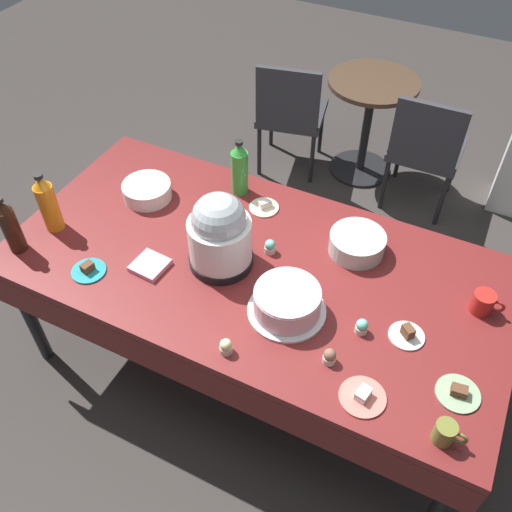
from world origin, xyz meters
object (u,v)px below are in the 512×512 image
object	(u,v)px
slow_cooker	(220,234)
coffee_mug_olive	(445,433)
glass_salad_bowl	(357,243)
dessert_plate_teal	(88,270)
frosted_layer_cake	(287,302)
maroon_chair_right	(427,146)
dessert_plate_white	(407,334)
cupcake_lemon	(330,356)
cupcake_cocoa	(270,247)
dessert_plate_cream	(264,207)
dessert_plate_sage	(458,393)
maroon_chair_left	(291,110)
ceramic_snack_bowl	(147,191)
soda_bottle_orange_juice	(48,204)
potluck_table	(256,273)
round_cafe_table	(369,110)
soda_bottle_lime_soda	(240,169)
dessert_plate_coral	(363,396)
coffee_mug_red	(483,303)
cupcake_vanilla	(362,327)
cupcake_rose	(226,347)
soda_bottle_cola	(10,226)

from	to	relation	value
slow_cooker	coffee_mug_olive	bearing A→B (deg)	-20.07
glass_salad_bowl	dessert_plate_teal	distance (m)	1.18
frosted_layer_cake	maroon_chair_right	world-z (taller)	frosted_layer_cake
dessert_plate_white	cupcake_lemon	distance (m)	0.33
dessert_plate_white	cupcake_cocoa	bearing A→B (deg)	164.99
dessert_plate_cream	maroon_chair_right	size ratio (longest dim) A/B	0.17
coffee_mug_olive	maroon_chair_right	xyz separation A→B (m)	(-0.52, 2.05, -0.30)
dessert_plate_sage	maroon_chair_left	distance (m)	2.38
glass_salad_bowl	maroon_chair_right	xyz separation A→B (m)	(0.04, 1.33, -0.30)
dessert_plate_sage	dessert_plate_cream	distance (m)	1.22
dessert_plate_sage	cupcake_lemon	bearing A→B (deg)	-170.73
maroon_chair_right	glass_salad_bowl	bearing A→B (deg)	-91.62
ceramic_snack_bowl	dessert_plate_teal	xyz separation A→B (m)	(0.05, -0.53, -0.03)
soda_bottle_orange_juice	coffee_mug_olive	xyz separation A→B (m)	(1.86, -0.24, -0.10)
dessert_plate_white	dessert_plate_sage	bearing A→B (deg)	-35.19
potluck_table	ceramic_snack_bowl	distance (m)	0.71
dessert_plate_sage	soda_bottle_orange_juice	world-z (taller)	soda_bottle_orange_juice
round_cafe_table	ceramic_snack_bowl	bearing A→B (deg)	-110.78
soda_bottle_lime_soda	dessert_plate_white	bearing A→B (deg)	-26.68
potluck_table	maroon_chair_right	size ratio (longest dim) A/B	2.59
dessert_plate_coral	coffee_mug_olive	distance (m)	0.30
cupcake_lemon	coffee_mug_red	world-z (taller)	coffee_mug_red
cupcake_vanilla	round_cafe_table	size ratio (longest dim) A/B	0.09
soda_bottle_lime_soda	cupcake_rose	bearing A→B (deg)	-65.67
coffee_mug_red	dessert_plate_teal	bearing A→B (deg)	-160.95
glass_salad_bowl	cupcake_lemon	distance (m)	0.61
maroon_chair_left	cupcake_vanilla	bearing A→B (deg)	-58.68
cupcake_lemon	cupcake_vanilla	bearing A→B (deg)	71.35
slow_cooker	dessert_plate_cream	world-z (taller)	slow_cooker
coffee_mug_olive	maroon_chair_left	bearing A→B (deg)	125.36
glass_salad_bowl	dessert_plate_coral	xyz separation A→B (m)	(0.27, -0.69, -0.04)
frosted_layer_cake	maroon_chair_left	world-z (taller)	frosted_layer_cake
potluck_table	dessert_plate_sage	size ratio (longest dim) A/B	13.73
ceramic_snack_bowl	cupcake_rose	bearing A→B (deg)	-38.83
soda_bottle_orange_juice	maroon_chair_left	size ratio (longest dim) A/B	0.36
dessert_plate_cream	coffee_mug_red	xyz separation A→B (m)	(1.06, -0.17, 0.04)
potluck_table	soda_bottle_lime_soda	world-z (taller)	soda_bottle_lime_soda
round_cafe_table	dessert_plate_coral	bearing A→B (deg)	-73.17
potluck_table	dessert_plate_white	xyz separation A→B (m)	(0.70, -0.09, 0.08)
frosted_layer_cake	glass_salad_bowl	world-z (taller)	frosted_layer_cake
slow_cooker	round_cafe_table	size ratio (longest dim) A/B	0.51
soda_bottle_orange_juice	round_cafe_table	distance (m)	2.25
slow_cooker	cupcake_vanilla	distance (m)	0.69
dessert_plate_coral	coffee_mug_olive	bearing A→B (deg)	-5.81
potluck_table	dessert_plate_white	bearing A→B (deg)	-7.02
dessert_plate_coral	round_cafe_table	world-z (taller)	dessert_plate_coral
cupcake_vanilla	maroon_chair_left	distance (m)	2.07
maroon_chair_right	soda_bottle_cola	bearing A→B (deg)	-125.07
slow_cooker	glass_salad_bowl	distance (m)	0.62
dessert_plate_coral	round_cafe_table	distance (m)	2.36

